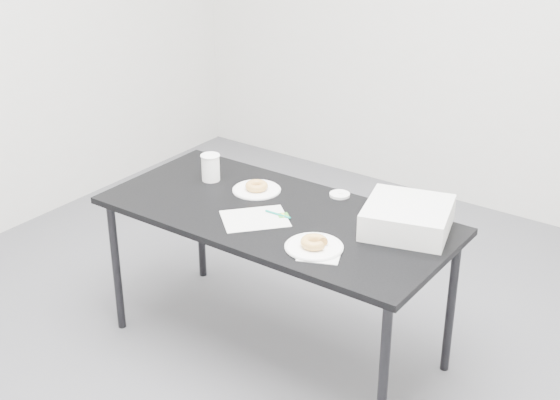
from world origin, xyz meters
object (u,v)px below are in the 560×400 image
Objects in this scene: plate_far at (257,190)px; coffee_cup at (211,167)px; plate_near at (314,247)px; donut_far at (257,186)px; donut_near at (314,242)px; pen at (278,214)px; table at (276,223)px; bakery_box at (407,217)px; scorecard at (255,219)px.

coffee_cup reaches higher than plate_far.
plate_near is 0.58m from donut_far.
donut_far is at bearing 149.35° from donut_near.
pen is 0.32m from donut_near.
plate_near is (0.30, -0.17, 0.06)m from table.
table is at bearing -32.61° from plate_far.
table is 14.12× the size of donut_near.
table is at bearing -32.61° from donut_far.
coffee_cup is at bearing 167.02° from table.
table is 4.54× the size of bakery_box.
donut_near is (0.28, -0.15, 0.02)m from pen.
coffee_cup reaches higher than donut_near.
donut_near is 0.32× the size of bakery_box.
plate_near reaches higher than table.
plate_far is 0.72m from bakery_box.
bakery_box reaches higher than pen.
bakery_box is at bearing 18.64° from table.
bakery_box is (0.72, 0.05, 0.03)m from donut_far.
donut_near is at bearing -29.95° from pen.
table is 12.17× the size of pen.
donut_near reaches higher than scorecard.
plate_far is (-0.17, 0.23, 0.00)m from scorecard.
coffee_cup reaches higher than table.
coffee_cup reaches higher than scorecard.
pen is 0.55× the size of plate_near.
plate_far is (-0.20, 0.13, 0.05)m from table.
pen is 0.27m from plate_far.
scorecard is 0.62m from bakery_box.
pen is at bearing -33.58° from plate_far.
donut_far reaches higher than pen.
plate_far is at bearing 167.94° from bakery_box.
bakery_box is (0.52, 0.18, 0.11)m from table.
donut_far is at bearing 0.00° from plate_far.
plate_near is at bearing -30.65° from plate_far.
pen reaches higher than table.
plate_near is at bearing 0.00° from donut_near.
plate_far is (-0.22, 0.15, -0.00)m from pen.
donut_near reaches higher than donut_far.
plate_near is 0.79m from coffee_cup.
bakery_box is at bearing 19.90° from pen.
donut_far is 0.81× the size of coffee_cup.
plate_far is (-0.50, 0.30, -0.02)m from donut_near.
bakery_box is at bearing 57.89° from plate_near.
bakery_box reaches higher than donut_near.
pen is 0.53m from bakery_box.
donut_far is 0.31× the size of bakery_box.
plate_far is at bearing 144.62° from pen.
pen is 0.99× the size of coffee_cup.
scorecard is at bearing -169.30° from bakery_box.
table is 0.25m from donut_far.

